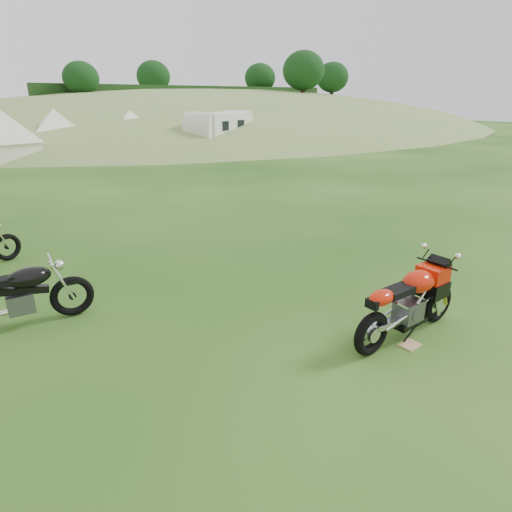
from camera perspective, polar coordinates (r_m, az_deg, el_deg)
ground at (r=6.42m, az=1.64°, el=-8.75°), size 120.00×120.00×0.00m
hillside at (r=52.28m, az=-6.95°, el=16.89°), size 80.00×64.00×8.00m
hedgerow at (r=52.28m, az=-6.95°, el=16.89°), size 36.00×1.20×8.60m
sport_motorcycle at (r=6.14m, az=19.75°, el=-5.26°), size 1.99×0.57×1.18m
plywood_board at (r=6.21m, az=19.82°, el=-11.09°), size 0.27×0.21×0.02m
vintage_moto_a at (r=6.92m, az=-29.23°, el=-4.51°), size 2.01×0.72×1.03m
tent_mid at (r=28.33m, az=-25.03°, el=14.88°), size 3.37×3.37×2.55m
tent_right at (r=28.68m, az=-16.25°, el=15.91°), size 3.36×3.36×2.48m
caravan at (r=27.22m, az=-4.81°, el=16.21°), size 5.34×3.79×2.28m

